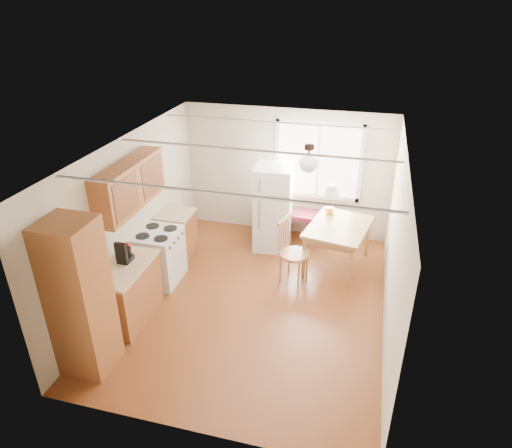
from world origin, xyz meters
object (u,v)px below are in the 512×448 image
(chair, at_px, (289,245))
(refrigerator, at_px, (273,208))
(bench, at_px, (288,213))
(dining_table, at_px, (338,231))

(chair, bearing_deg, refrigerator, 131.43)
(bench, bearing_deg, dining_table, -32.95)
(dining_table, xyz_separation_m, chair, (-0.75, -0.63, -0.05))
(chair, bearing_deg, bench, 116.23)
(refrigerator, height_order, bench, refrigerator)
(refrigerator, xyz_separation_m, dining_table, (1.25, -0.38, -0.12))
(chair, bearing_deg, dining_table, 55.19)
(dining_table, bearing_deg, chair, -128.92)
(bench, height_order, chair, chair)
(dining_table, distance_m, chair, 0.98)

